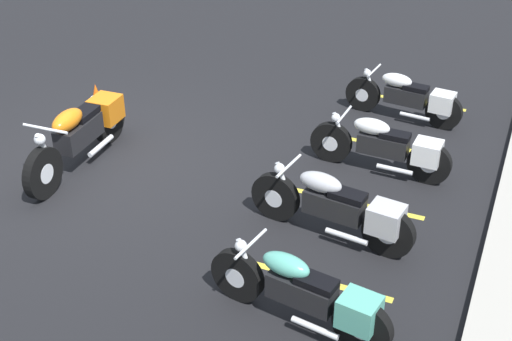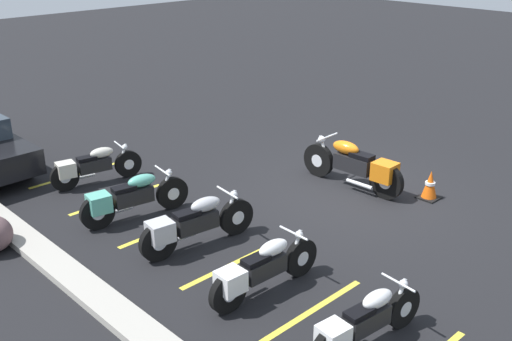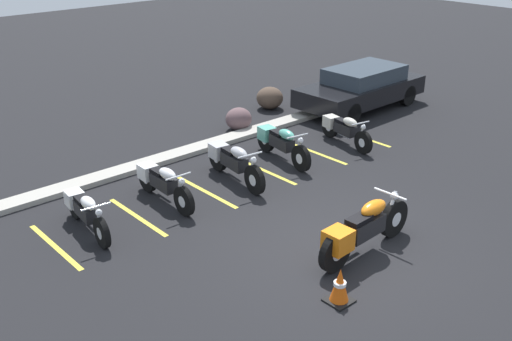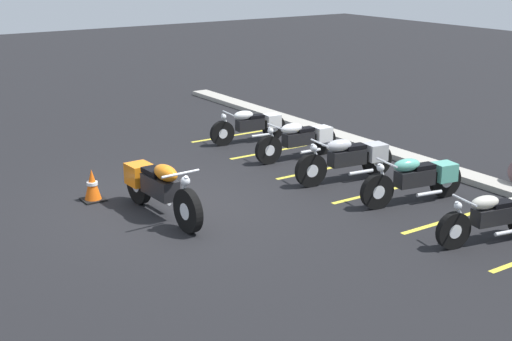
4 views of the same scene
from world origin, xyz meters
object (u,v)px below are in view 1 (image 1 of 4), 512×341
Objects in this scene: parked_bike_3 at (307,294)px; parked_bike_0 at (409,97)px; traffic_cone at (97,102)px; motorcycle_orange_featured at (82,131)px; parked_bike_2 at (339,208)px; parked_bike_1 at (387,147)px.

parked_bike_0 is at bearing -79.85° from parked_bike_3.
traffic_cone is (-3.37, -4.85, -0.17)m from parked_bike_3.
motorcycle_orange_featured reaches higher than parked_bike_2.
parked_bike_2 is (0.37, 4.02, -0.05)m from motorcycle_orange_featured.
motorcycle_orange_featured is at bearing 21.19° from parked_bike_1.
parked_bike_2 is at bearing 87.22° from parked_bike_1.
parked_bike_2 is (1.80, -0.16, 0.03)m from parked_bike_1.
motorcycle_orange_featured reaches higher than parked_bike_1.
motorcycle_orange_featured is 1.52m from traffic_cone.
parked_bike_0 reaches higher than traffic_cone.
motorcycle_orange_featured is 4.13× the size of traffic_cone.
traffic_cone is (0.08, -4.84, -0.16)m from parked_bike_1.
motorcycle_orange_featured is 1.18× the size of parked_bike_1.
traffic_cone is at bearing -25.54° from parked_bike_3.
traffic_cone is (-1.35, -0.67, -0.24)m from motorcycle_orange_featured.
parked_bike_1 is 0.94× the size of parked_bike_2.
parked_bike_2 is at bearing 94.74° from parked_bike_0.
parked_bike_1 is at bearing 98.51° from parked_bike_0.
parked_bike_0 is at bearing 126.04° from motorcycle_orange_featured.
parked_bike_3 is (1.65, 0.17, -0.01)m from parked_bike_2.
parked_bike_0 is 1.80m from parked_bike_1.
parked_bike_3 is 3.59× the size of traffic_cone.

